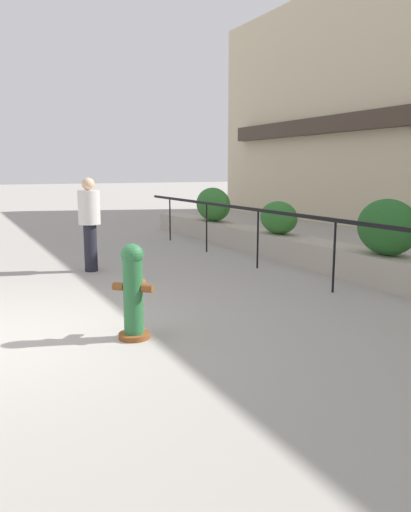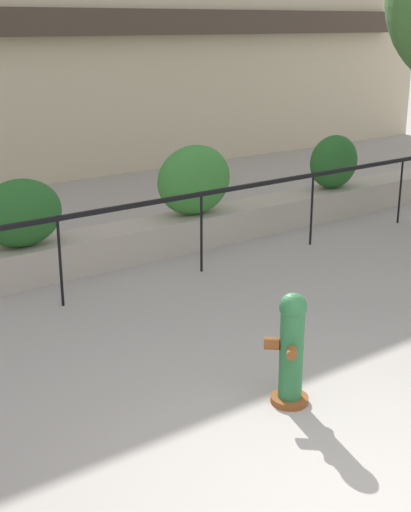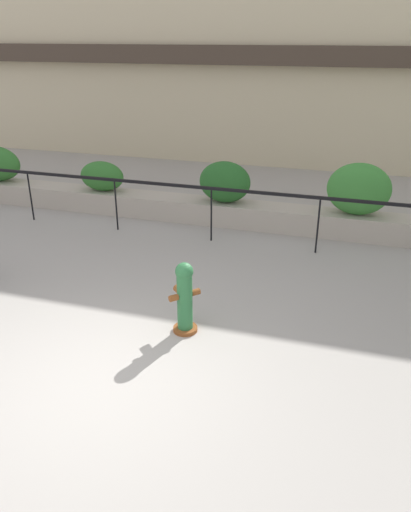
{
  "view_description": "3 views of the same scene",
  "coord_description": "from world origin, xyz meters",
  "px_view_note": "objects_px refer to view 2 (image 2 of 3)",
  "views": [
    {
      "loc": [
        5.79,
        -0.25,
        1.88
      ],
      "look_at": [
        -0.06,
        2.72,
        0.74
      ],
      "focal_mm": 35.0,
      "sensor_mm": 36.0,
      "label": 1
    },
    {
      "loc": [
        -3.5,
        -2.76,
        3.35
      ],
      "look_at": [
        0.99,
        3.26,
        0.89
      ],
      "focal_mm": 50.0,
      "sensor_mm": 36.0,
      "label": 2
    },
    {
      "loc": [
        2.72,
        -4.34,
        3.94
      ],
      "look_at": [
        0.45,
        3.04,
        0.49
      ],
      "focal_mm": 35.0,
      "sensor_mm": 36.0,
      "label": 3
    }
  ],
  "objects_px": {
    "hedge_bush_3": "(194,180)",
    "hedge_bush_4": "(334,162)",
    "fire_hydrant": "(291,348)",
    "hedge_bush_2": "(20,213)"
  },
  "relations": [
    {
      "from": "hedge_bush_3",
      "to": "hedge_bush_4",
      "type": "relative_size",
      "value": 1.25
    },
    {
      "from": "hedge_bush_3",
      "to": "hedge_bush_4",
      "type": "distance_m",
      "value": 3.09
    },
    {
      "from": "hedge_bush_2",
      "to": "fire_hydrant",
      "type": "xyz_separation_m",
      "value": [
        0.64,
        -4.53,
        -0.4
      ]
    },
    {
      "from": "hedge_bush_3",
      "to": "fire_hydrant",
      "type": "relative_size",
      "value": 1.19
    },
    {
      "from": "hedge_bush_4",
      "to": "fire_hydrant",
      "type": "distance_m",
      "value": 6.97
    },
    {
      "from": "hedge_bush_4",
      "to": "fire_hydrant",
      "type": "height_order",
      "value": "hedge_bush_4"
    },
    {
      "from": "hedge_bush_3",
      "to": "fire_hydrant",
      "type": "height_order",
      "value": "hedge_bush_3"
    },
    {
      "from": "hedge_bush_2",
      "to": "hedge_bush_3",
      "type": "relative_size",
      "value": 0.89
    },
    {
      "from": "hedge_bush_2",
      "to": "hedge_bush_3",
      "type": "distance_m",
      "value": 2.84
    },
    {
      "from": "hedge_bush_2",
      "to": "hedge_bush_3",
      "type": "height_order",
      "value": "hedge_bush_3"
    }
  ]
}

